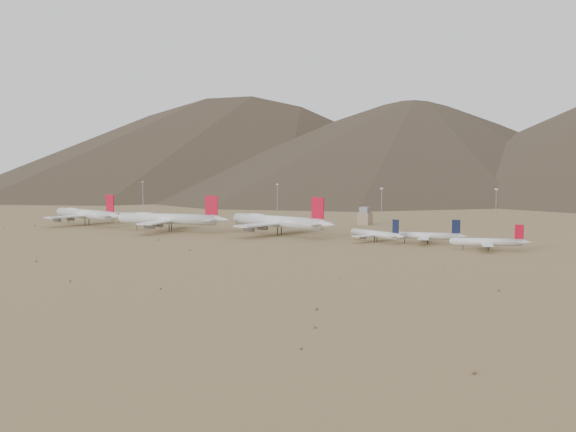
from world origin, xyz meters
The scene contains 14 objects.
ground centered at (0.00, 0.00, 0.00)m, with size 3000.00×3000.00×0.00m, color #997D4F.
mountain_ridge centered at (0.00, 900.00, 150.00)m, with size 4400.00×1000.00×300.00m.
widebody_west centered at (-130.13, 22.91, 7.36)m, with size 71.30×55.72×21.36m.
widebody_centre centered at (-55.98, 19.89, 7.70)m, with size 73.94×58.14×22.32m.
widebody_east centered at (12.90, 36.01, 8.00)m, with size 77.40×60.53×23.20m.
narrowbody_a centered at (76.34, 33.30, 4.25)m, with size 37.61×28.22×13.09m.
narrowbody_b centered at (103.26, 39.80, 4.23)m, with size 38.70×28.57×13.05m.
narrowbody_c centered at (138.00, 29.25, 4.20)m, with size 37.50×28.04×12.94m.
control_tower centered at (30.00, 120.00, 5.32)m, with size 8.00×8.00×12.00m.
mast_far_west centered at (-165.52, 118.20, 14.20)m, with size 2.00×0.60×25.70m.
mast_west centered at (-46.22, 131.48, 14.20)m, with size 2.00×0.60×25.70m.
mast_centre centered at (47.17, 108.02, 14.20)m, with size 2.00×0.60×25.70m.
mast_east centered at (113.73, 134.23, 14.20)m, with size 2.00×0.60×25.70m.
desert_scrub centered at (-23.05, -102.65, 0.35)m, with size 415.99×176.31×0.93m.
Camera 1 is at (231.96, -321.90, 45.88)m, focal length 45.00 mm.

